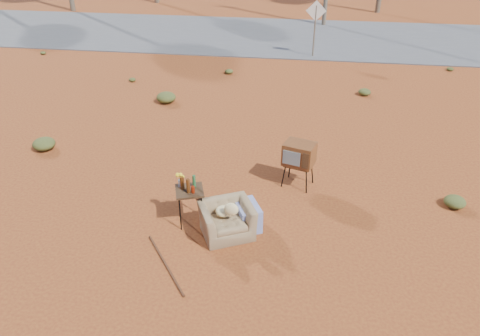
# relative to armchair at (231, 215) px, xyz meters

# --- Properties ---
(ground) EXTENTS (140.00, 140.00, 0.00)m
(ground) POSITION_rel_armchair_xyz_m (-0.04, -0.31, -0.39)
(ground) COLOR brown
(ground) RESTS_ON ground
(highway) EXTENTS (140.00, 7.00, 0.04)m
(highway) POSITION_rel_armchair_xyz_m (-0.04, 14.69, -0.37)
(highway) COLOR #565659
(highway) RESTS_ON ground
(armchair) EXTENTS (1.25, 1.14, 0.84)m
(armchair) POSITION_rel_armchair_xyz_m (0.00, 0.00, 0.00)
(armchair) COLOR olive
(armchair) RESTS_ON ground
(tv_unit) EXTENTS (0.76, 0.68, 1.04)m
(tv_unit) POSITION_rel_armchair_xyz_m (1.20, 1.88, 0.38)
(tv_unit) COLOR black
(tv_unit) RESTS_ON ground
(side_table) EXTENTS (0.66, 0.66, 1.06)m
(side_table) POSITION_rel_armchair_xyz_m (-0.87, 0.22, 0.39)
(side_table) COLOR #382614
(side_table) RESTS_ON ground
(rusty_bar) EXTENTS (1.05, 1.42, 0.05)m
(rusty_bar) POSITION_rel_armchair_xyz_m (-0.98, -1.10, -0.37)
(rusty_bar) COLOR #522D16
(rusty_bar) RESTS_ON ground
(road_sign) EXTENTS (0.78, 0.06, 2.19)m
(road_sign) POSITION_rel_armchair_xyz_m (1.46, 11.69, 1.11)
(road_sign) COLOR brown
(road_sign) RESTS_ON ground
(scrub_patch) EXTENTS (17.49, 8.07, 0.33)m
(scrub_patch) POSITION_rel_armchair_xyz_m (-0.87, 4.10, -0.25)
(scrub_patch) COLOR #474C21
(scrub_patch) RESTS_ON ground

